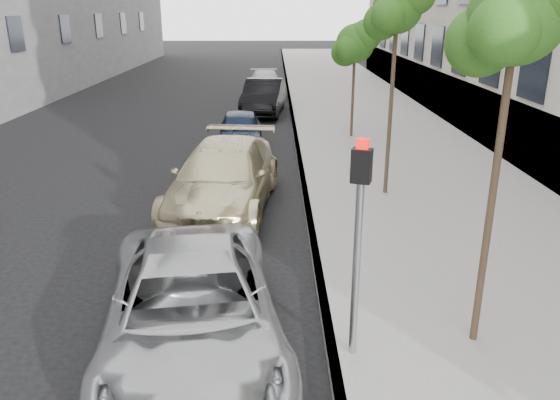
{
  "coord_description": "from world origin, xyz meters",
  "views": [
    {
      "loc": [
        0.4,
        -5.11,
        4.55
      ],
      "look_at": [
        0.48,
        3.57,
        1.5
      ],
      "focal_mm": 35.0,
      "sensor_mm": 36.0,
      "label": 1
    }
  ],
  "objects_px": {
    "sedan_black": "(264,97)",
    "sedan_rear": "(265,84)",
    "tree_mid": "(399,9)",
    "minivan": "(192,310)",
    "suv": "(224,178)",
    "tree_far": "(356,43)",
    "sedan_blue": "(240,130)",
    "signal_pole": "(359,225)",
    "tree_near": "(519,18)"
  },
  "relations": [
    {
      "from": "suv",
      "to": "sedan_blue",
      "type": "bearing_deg",
      "value": 96.03
    },
    {
      "from": "minivan",
      "to": "sedan_black",
      "type": "height_order",
      "value": "sedan_black"
    },
    {
      "from": "tree_far",
      "to": "suv",
      "type": "height_order",
      "value": "tree_far"
    },
    {
      "from": "tree_mid",
      "to": "tree_far",
      "type": "xyz_separation_m",
      "value": [
        0.0,
        6.5,
        -1.14
      ]
    },
    {
      "from": "tree_far",
      "to": "sedan_blue",
      "type": "distance_m",
      "value": 5.04
    },
    {
      "from": "tree_far",
      "to": "tree_near",
      "type": "bearing_deg",
      "value": -90.0
    },
    {
      "from": "minivan",
      "to": "sedan_black",
      "type": "relative_size",
      "value": 1.09
    },
    {
      "from": "signal_pole",
      "to": "sedan_rear",
      "type": "height_order",
      "value": "signal_pole"
    },
    {
      "from": "sedan_rear",
      "to": "signal_pole",
      "type": "bearing_deg",
      "value": -89.65
    },
    {
      "from": "tree_mid",
      "to": "signal_pole",
      "type": "relative_size",
      "value": 1.75
    },
    {
      "from": "minivan",
      "to": "suv",
      "type": "xyz_separation_m",
      "value": [
        -0.08,
        5.84,
        0.08
      ]
    },
    {
      "from": "tree_near",
      "to": "suv",
      "type": "relative_size",
      "value": 0.94
    },
    {
      "from": "minivan",
      "to": "sedan_rear",
      "type": "distance_m",
      "value": 23.84
    },
    {
      "from": "signal_pole",
      "to": "suv",
      "type": "relative_size",
      "value": 0.55
    },
    {
      "from": "tree_mid",
      "to": "tree_far",
      "type": "relative_size",
      "value": 1.26
    },
    {
      "from": "tree_mid",
      "to": "sedan_black",
      "type": "distance_m",
      "value": 12.78
    },
    {
      "from": "sedan_blue",
      "to": "minivan",
      "type": "bearing_deg",
      "value": -92.28
    },
    {
      "from": "sedan_black",
      "to": "sedan_rear",
      "type": "distance_m",
      "value": 5.44
    },
    {
      "from": "tree_mid",
      "to": "sedan_rear",
      "type": "height_order",
      "value": "tree_mid"
    },
    {
      "from": "tree_far",
      "to": "sedan_blue",
      "type": "bearing_deg",
      "value": -162.01
    },
    {
      "from": "signal_pole",
      "to": "minivan",
      "type": "height_order",
      "value": "signal_pole"
    },
    {
      "from": "tree_far",
      "to": "sedan_black",
      "type": "distance_m",
      "value": 6.75
    },
    {
      "from": "sedan_black",
      "to": "sedan_rear",
      "type": "bearing_deg",
      "value": 95.79
    },
    {
      "from": "tree_mid",
      "to": "signal_pole",
      "type": "height_order",
      "value": "tree_mid"
    },
    {
      "from": "sedan_black",
      "to": "tree_far",
      "type": "bearing_deg",
      "value": -51.82
    },
    {
      "from": "tree_mid",
      "to": "minivan",
      "type": "relative_size",
      "value": 1.02
    },
    {
      "from": "tree_mid",
      "to": "sedan_blue",
      "type": "bearing_deg",
      "value": 127.64
    },
    {
      "from": "signal_pole",
      "to": "sedan_rear",
      "type": "distance_m",
      "value": 24.09
    },
    {
      "from": "tree_near",
      "to": "sedan_black",
      "type": "relative_size",
      "value": 1.09
    },
    {
      "from": "tree_near",
      "to": "sedan_rear",
      "type": "distance_m",
      "value": 24.22
    },
    {
      "from": "tree_near",
      "to": "suv",
      "type": "bearing_deg",
      "value": 125.34
    },
    {
      "from": "signal_pole",
      "to": "minivan",
      "type": "bearing_deg",
      "value": -164.78
    },
    {
      "from": "suv",
      "to": "sedan_black",
      "type": "xyz_separation_m",
      "value": [
        0.71,
        12.55,
        -0.02
      ]
    },
    {
      "from": "sedan_blue",
      "to": "sedan_rear",
      "type": "xyz_separation_m",
      "value": [
        0.68,
        11.99,
        0.02
      ]
    },
    {
      "from": "suv",
      "to": "sedan_rear",
      "type": "xyz_separation_m",
      "value": [
        0.71,
        17.99,
        -0.13
      ]
    },
    {
      "from": "sedan_blue",
      "to": "sedan_rear",
      "type": "distance_m",
      "value": 12.01
    },
    {
      "from": "tree_far",
      "to": "sedan_blue",
      "type": "height_order",
      "value": "tree_far"
    },
    {
      "from": "suv",
      "to": "sedan_black",
      "type": "distance_m",
      "value": 12.57
    },
    {
      "from": "signal_pole",
      "to": "sedan_blue",
      "type": "relative_size",
      "value": 0.79
    },
    {
      "from": "signal_pole",
      "to": "sedan_rear",
      "type": "relative_size",
      "value": 0.65
    },
    {
      "from": "sedan_blue",
      "to": "sedan_rear",
      "type": "relative_size",
      "value": 0.82
    },
    {
      "from": "sedan_blue",
      "to": "suv",
      "type": "bearing_deg",
      "value": -92.81
    },
    {
      "from": "suv",
      "to": "sedan_blue",
      "type": "relative_size",
      "value": 1.45
    },
    {
      "from": "sedan_black",
      "to": "sedan_rear",
      "type": "relative_size",
      "value": 1.03
    },
    {
      "from": "tree_mid",
      "to": "minivan",
      "type": "height_order",
      "value": "tree_mid"
    },
    {
      "from": "tree_mid",
      "to": "sedan_blue",
      "type": "xyz_separation_m",
      "value": [
        -4.01,
        5.2,
        -3.91
      ]
    },
    {
      "from": "tree_far",
      "to": "minivan",
      "type": "height_order",
      "value": "tree_far"
    },
    {
      "from": "tree_far",
      "to": "signal_pole",
      "type": "xyz_separation_m",
      "value": [
        -1.79,
        -13.31,
        -1.4
      ]
    },
    {
      "from": "suv",
      "to": "tree_mid",
      "type": "bearing_deg",
      "value": 17.58
    },
    {
      "from": "tree_near",
      "to": "sedan_blue",
      "type": "height_order",
      "value": "tree_near"
    }
  ]
}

